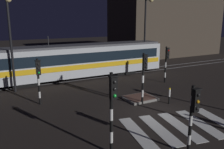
% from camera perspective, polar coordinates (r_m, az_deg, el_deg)
% --- Properties ---
extents(ground_plane, '(120.00, 120.00, 0.00)m').
position_cam_1_polar(ground_plane, '(15.09, 9.73, -8.82)').
color(ground_plane, black).
extents(rail_near, '(80.00, 0.12, 0.03)m').
position_cam_1_polar(rail_near, '(23.02, -5.32, -0.99)').
color(rail_near, '#59595E').
rests_on(rail_near, ground).
extents(rail_far, '(80.00, 0.12, 0.03)m').
position_cam_1_polar(rail_far, '(24.31, -6.68, -0.27)').
color(rail_far, '#59595E').
rests_on(rail_far, ground).
extents(crosswalk_zebra, '(6.28, 4.73, 0.02)m').
position_cam_1_polar(crosswalk_zebra, '(13.51, 15.96, -11.79)').
color(crosswalk_zebra, silver).
rests_on(crosswalk_zebra, ground).
extents(traffic_island, '(2.10, 1.79, 0.18)m').
position_cam_1_polar(traffic_island, '(17.20, 6.60, -5.64)').
color(traffic_island, slate).
rests_on(traffic_island, ground).
extents(traffic_light_corner_far_left, '(0.36, 0.42, 3.10)m').
position_cam_1_polar(traffic_light_corner_far_left, '(16.24, -17.19, -0.08)').
color(traffic_light_corner_far_left, black).
rests_on(traffic_light_corner_far_left, ground).
extents(traffic_light_corner_near_left, '(0.36, 0.42, 3.53)m').
position_cam_1_polar(traffic_light_corner_near_left, '(9.62, 0.08, -6.63)').
color(traffic_light_corner_near_left, black).
rests_on(traffic_light_corner_near_left, ground).
extents(traffic_light_median_centre, '(0.36, 0.42, 3.46)m').
position_cam_1_polar(traffic_light_median_centre, '(15.65, 7.65, 0.81)').
color(traffic_light_median_centre, black).
rests_on(traffic_light_median_centre, ground).
extents(traffic_light_corner_far_right, '(0.36, 0.42, 3.25)m').
position_cam_1_polar(traffic_light_corner_far_right, '(21.63, 12.91, 3.59)').
color(traffic_light_corner_far_right, black).
rests_on(traffic_light_corner_far_right, ground).
extents(traffic_light_kerb_mid_left, '(0.36, 0.42, 3.01)m').
position_cam_1_polar(traffic_light_kerb_mid_left, '(10.28, 18.87, -8.12)').
color(traffic_light_kerb_mid_left, black).
rests_on(traffic_light_kerb_mid_left, ground).
extents(street_lamp_trackside_right, '(0.44, 1.21, 7.69)m').
position_cam_1_polar(street_lamp_trackside_right, '(25.82, 8.22, 11.26)').
color(street_lamp_trackside_right, black).
rests_on(street_lamp_trackside_right, ground).
extents(street_lamp_trackside_left, '(0.44, 1.21, 7.15)m').
position_cam_1_polar(street_lamp_trackside_left, '(19.34, -23.13, 8.95)').
color(street_lamp_trackside_left, black).
rests_on(street_lamp_trackside_left, ground).
extents(tram, '(18.10, 2.58, 4.15)m').
position_cam_1_polar(tram, '(22.98, -8.21, 3.34)').
color(tram, silver).
rests_on(tram, ground).
extents(bollard_island_edge, '(0.12, 0.12, 1.11)m').
position_cam_1_polar(bollard_island_edge, '(16.55, 13.56, -4.96)').
color(bollard_island_edge, black).
rests_on(bollard_island_edge, ground).
extents(building_backdrop, '(16.94, 8.00, 11.12)m').
position_cam_1_polar(building_backdrop, '(39.95, 12.74, 12.71)').
color(building_backdrop, '#42382D').
rests_on(building_backdrop, ground).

